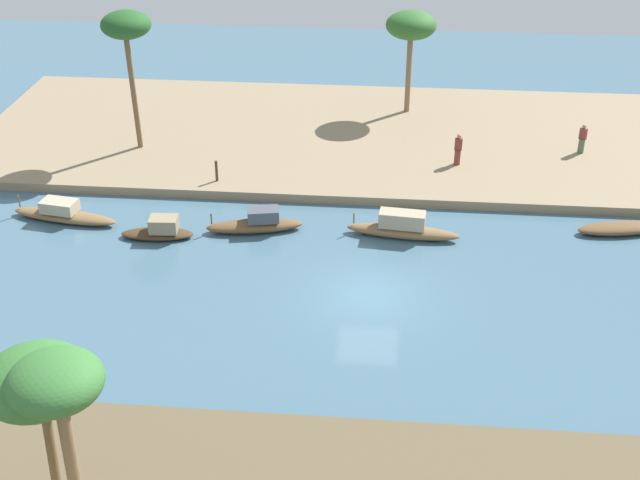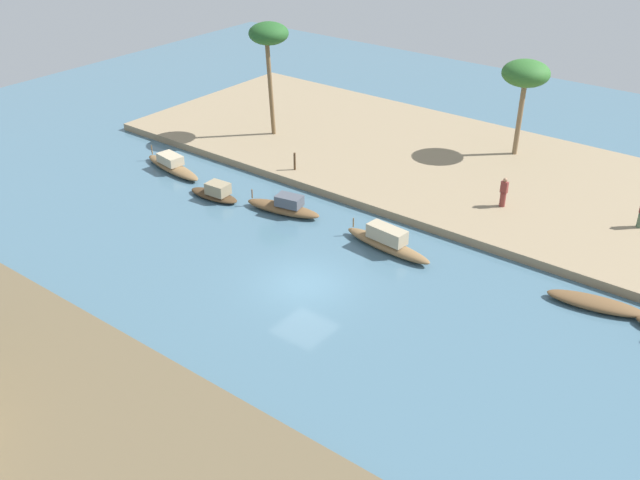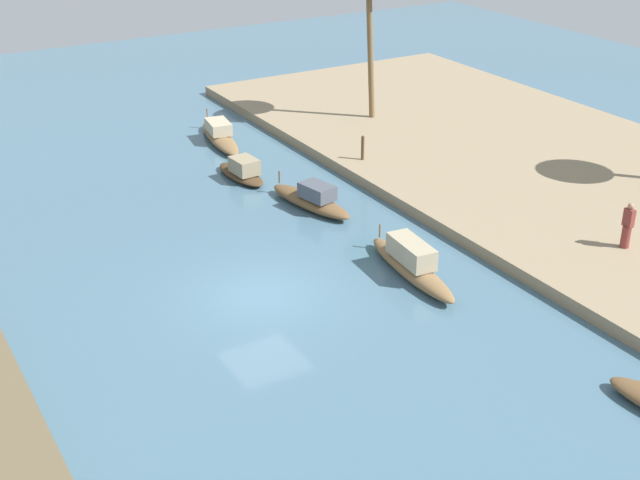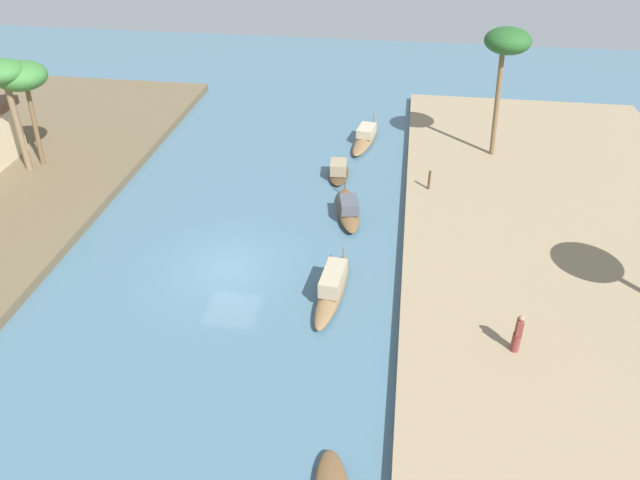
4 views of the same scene
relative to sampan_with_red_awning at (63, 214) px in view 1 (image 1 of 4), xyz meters
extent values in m
plane|color=#476B7F|center=(-14.53, 5.11, -0.36)|extent=(76.70, 76.70, 0.00)
cube|color=#937F60|center=(-14.53, -10.69, -0.14)|extent=(45.10, 15.84, 0.46)
ellipsoid|color=brown|center=(-0.05, 0.01, -0.13)|extent=(5.30, 1.86, 0.47)
cube|color=tan|center=(0.14, -0.02, 0.38)|extent=(1.76, 1.21, 0.55)
cylinder|color=brown|center=(2.21, -0.35, 0.37)|extent=(0.07, 0.07, 0.63)
ellipsoid|color=brown|center=(-15.84, 0.13, -0.09)|extent=(5.19, 1.44, 0.54)
cube|color=tan|center=(-15.77, 0.13, 0.53)|extent=(2.12, 1.02, 0.71)
cylinder|color=brown|center=(-13.59, -0.08, 0.38)|extent=(0.07, 0.07, 0.51)
ellipsoid|color=brown|center=(-25.79, -1.18, -0.13)|extent=(4.31, 1.93, 0.47)
ellipsoid|color=#47331E|center=(-4.77, 1.18, -0.19)|extent=(3.34, 1.35, 0.36)
cube|color=gray|center=(-5.11, 1.16, 0.32)|extent=(1.31, 1.00, 0.66)
ellipsoid|color=brown|center=(-9.07, 0.17, -0.10)|extent=(4.55, 1.93, 0.53)
cube|color=#4C515B|center=(-9.46, 0.10, 0.46)|extent=(1.55, 1.14, 0.58)
cylinder|color=brown|center=(-7.16, 0.55, 0.38)|extent=(0.07, 0.07, 0.53)
cylinder|color=#4C664C|center=(-25.23, -9.13, 0.48)|extent=(0.46, 0.46, 0.77)
cube|color=brown|center=(-25.23, -9.13, 1.17)|extent=(0.40, 0.40, 0.61)
sphere|color=#9E7556|center=(-25.23, -9.13, 1.58)|extent=(0.21, 0.21, 0.21)
cylinder|color=brown|center=(-18.57, -7.04, 0.50)|extent=(0.33, 0.33, 0.81)
cube|color=brown|center=(-18.57, -7.04, 1.22)|extent=(0.39, 0.22, 0.64)
sphere|color=#9E7556|center=(-18.57, -7.04, 1.65)|extent=(0.22, 0.22, 0.22)
cylinder|color=#4C3823|center=(-6.52, -3.95, 0.63)|extent=(0.14, 0.14, 1.08)
cylinder|color=#7F6647|center=(-15.94, -14.47, 2.39)|extent=(0.32, 0.41, 4.59)
ellipsoid|color=#2D6628|center=(-15.94, -14.47, 5.26)|extent=(2.89, 2.89, 1.59)
cylinder|color=brown|center=(-1.55, -7.59, 3.21)|extent=(0.28, 0.66, 6.24)
ellipsoid|color=#235623|center=(-1.55, -7.59, 6.83)|extent=(2.55, 2.55, 1.40)
cylinder|color=#7F6647|center=(-7.47, 18.80, 2.71)|extent=(0.34, 0.48, 5.25)
ellipsoid|color=#387533|center=(-7.47, 18.80, 5.80)|extent=(2.34, 2.34, 1.29)
cylinder|color=brown|center=(-6.72, 18.29, 2.45)|extent=(0.26, 0.60, 4.72)
ellipsoid|color=#387533|center=(-6.72, 18.29, 5.36)|extent=(2.75, 2.75, 1.51)
camera|label=1|loc=(-15.16, 34.10, 18.77)|focal=48.09mm
camera|label=2|loc=(-32.30, 26.97, 17.76)|focal=40.69mm
camera|label=3|loc=(-36.41, 15.86, 13.36)|focal=48.22mm
camera|label=4|loc=(-35.57, -2.20, 15.88)|focal=33.40mm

